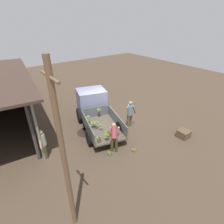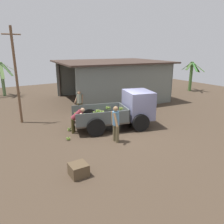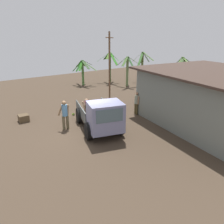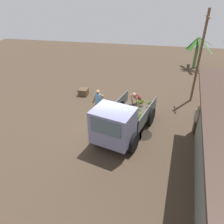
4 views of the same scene
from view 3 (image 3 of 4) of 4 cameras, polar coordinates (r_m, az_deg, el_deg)
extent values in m
plane|color=#443528|center=(12.71, -5.74, -4.92)|extent=(36.00, 36.00, 0.00)
cylinder|color=black|center=(13.38, -0.20, -3.48)|extent=(1.03, 1.03, 0.01)
cylinder|color=black|center=(12.78, -3.07, -4.68)|extent=(1.83, 1.83, 0.01)
cube|color=#483E35|center=(13.56, -4.55, -0.90)|extent=(3.19, 2.47, 0.08)
cube|color=#505757|center=(13.66, -1.12, 0.97)|extent=(2.72, 0.83, 0.66)
cube|color=#505757|center=(13.26, -8.16, 0.16)|extent=(2.72, 0.83, 0.66)
cube|color=#505757|center=(12.19, -2.91, -1.48)|extent=(0.53, 1.71, 0.66)
cube|color=gray|center=(11.31, -1.74, -1.26)|extent=(1.80, 2.04, 1.53)
cube|color=#4C606B|center=(10.58, -0.61, -1.01)|extent=(0.41, 1.34, 0.67)
cylinder|color=black|center=(12.07, 2.15, -3.79)|extent=(0.96, 0.47, 0.94)
cylinder|color=black|center=(11.58, -6.34, -4.97)|extent=(0.96, 0.47, 0.94)
cylinder|color=black|center=(14.20, -1.42, -0.04)|extent=(0.96, 0.47, 0.94)
cylinder|color=black|center=(13.78, -8.67, -0.90)|extent=(0.96, 0.47, 0.94)
sphere|color=brown|center=(13.36, -2.34, 0.45)|extent=(0.09, 0.09, 0.09)
cylinder|color=olive|center=(13.32, -2.35, 0.00)|extent=(0.16, 0.20, 0.20)
cylinder|color=#7CA73D|center=(13.33, -2.14, 0.03)|extent=(0.08, 0.20, 0.20)
cylinder|color=#8CB135|center=(13.38, -2.01, 0.13)|extent=(0.20, 0.16, 0.19)
cylinder|color=#5B8328|center=(13.43, -2.05, 0.26)|extent=(0.23, 0.07, 0.17)
cylinder|color=olive|center=(13.46, -2.29, 0.40)|extent=(0.19, 0.21, 0.13)
cylinder|color=olive|center=(13.44, -2.60, 0.28)|extent=(0.09, 0.23, 0.16)
cylinder|color=#79A845|center=(13.40, -2.62, 0.09)|extent=(0.18, 0.16, 0.21)
cylinder|color=#527822|center=(13.33, -2.58, 0.06)|extent=(0.22, 0.10, 0.18)
sphere|color=brown|center=(14.27, -5.44, 1.98)|extent=(0.08, 0.08, 0.08)
cylinder|color=olive|center=(14.29, -5.08, 1.79)|extent=(0.21, 0.14, 0.13)
cylinder|color=olive|center=(14.33, -5.23, 1.71)|extent=(0.18, 0.07, 0.19)
cylinder|color=#75AE34|center=(14.36, -5.39, 1.73)|extent=(0.14, 0.16, 0.19)
cylinder|color=olive|center=(14.34, -5.66, 1.78)|extent=(0.10, 0.20, 0.16)
cylinder|color=#587724|center=(14.30, -5.76, 1.76)|extent=(0.19, 0.16, 0.14)
cylinder|color=olive|center=(14.24, -5.62, 1.62)|extent=(0.19, 0.10, 0.17)
cylinder|color=olive|center=(14.23, -5.47, 1.59)|extent=(0.15, 0.17, 0.18)
cylinder|color=#61871B|center=(14.26, -5.25, 1.60)|extent=(0.09, 0.17, 0.20)
sphere|color=brown|center=(12.98, -1.11, 0.71)|extent=(0.08, 0.08, 0.08)
cylinder|color=#5B8028|center=(13.08, -1.10, 0.62)|extent=(0.17, 0.21, 0.14)
cylinder|color=#57792A|center=(13.02, -1.38, 0.35)|extent=(0.17, 0.16, 0.21)
cylinder|color=olive|center=(12.92, -1.27, 0.34)|extent=(0.21, 0.16, 0.16)
cylinder|color=olive|center=(12.92, -0.85, 0.40)|extent=(0.07, 0.23, 0.13)
cylinder|color=olive|center=(13.04, -0.81, 0.45)|extent=(0.21, 0.07, 0.18)
sphere|color=brown|center=(13.50, -3.18, 1.23)|extent=(0.09, 0.09, 0.09)
cylinder|color=olive|center=(13.59, -3.15, 1.09)|extent=(0.16, 0.19, 0.15)
cylinder|color=#588420|center=(13.56, -3.47, 1.03)|extent=(0.12, 0.20, 0.15)
cylinder|color=#80AE3E|center=(13.49, -3.44, 0.87)|extent=(0.19, 0.06, 0.18)
cylinder|color=#75A23F|center=(13.45, -3.15, 0.83)|extent=(0.13, 0.19, 0.16)
cylinder|color=olive|center=(13.49, -2.88, 0.90)|extent=(0.14, 0.18, 0.16)
cylinder|color=olive|center=(13.55, -2.89, 1.00)|extent=(0.20, 0.06, 0.16)
sphere|color=#47402E|center=(12.26, -3.90, 0.08)|extent=(0.08, 0.08, 0.08)
cylinder|color=#5A871D|center=(12.33, -3.90, -0.07)|extent=(0.12, 0.16, 0.14)
cylinder|color=olive|center=(12.31, -4.03, -0.20)|extent=(0.07, 0.14, 0.17)
cylinder|color=#80AE41|center=(12.28, -4.21, -0.12)|extent=(0.16, 0.14, 0.12)
cylinder|color=olive|center=(12.23, -4.09, -0.26)|extent=(0.17, 0.09, 0.14)
cylinder|color=olive|center=(12.22, -3.94, -0.29)|extent=(0.14, 0.15, 0.15)
cylinder|color=olive|center=(12.22, -3.71, -0.20)|extent=(0.05, 0.18, 0.11)
cylinder|color=#7DA738|center=(12.28, -3.67, -0.23)|extent=(0.15, 0.11, 0.16)
cylinder|color=olive|center=(12.31, -3.65, -0.12)|extent=(0.16, 0.05, 0.14)
sphere|color=brown|center=(13.68, -4.17, 1.27)|extent=(0.08, 0.08, 0.08)
cylinder|color=#537E1E|center=(13.67, -4.12, 0.95)|extent=(0.07, 0.13, 0.15)
cylinder|color=olive|center=(13.68, -3.95, 1.04)|extent=(0.12, 0.14, 0.12)
cylinder|color=#7DA243|center=(13.72, -3.93, 1.14)|extent=(0.16, 0.06, 0.10)
cylinder|color=olive|center=(13.75, -4.10, 1.10)|extent=(0.13, 0.12, 0.14)
cylinder|color=olive|center=(13.75, -4.22, 1.18)|extent=(0.09, 0.16, 0.10)
cylinder|color=#80A946|center=(13.72, -4.33, 1.04)|extent=(0.10, 0.13, 0.14)
cylinder|color=olive|center=(13.69, -4.36, 1.00)|extent=(0.14, 0.07, 0.14)
cylinder|color=olive|center=(13.65, -4.28, 1.02)|extent=(0.15, 0.11, 0.11)
sphere|color=brown|center=(14.40, -6.72, 2.63)|extent=(0.07, 0.07, 0.07)
cylinder|color=olive|center=(14.45, -6.54, 2.51)|extent=(0.15, 0.07, 0.11)
cylinder|color=olive|center=(14.46, -6.68, 2.50)|extent=(0.12, 0.14, 0.12)
cylinder|color=#53731C|center=(14.44, -6.82, 2.43)|extent=(0.08, 0.13, 0.14)
cylinder|color=olive|center=(14.40, -6.94, 2.47)|extent=(0.15, 0.09, 0.10)
cylinder|color=#7AA42E|center=(14.36, -6.85, 2.44)|extent=(0.15, 0.10, 0.09)
cylinder|color=#6FA427|center=(14.39, -6.64, 2.36)|extent=(0.05, 0.12, 0.14)
cylinder|color=#80A348|center=(14.39, -6.50, 2.46)|extent=(0.13, 0.14, 0.10)
sphere|color=#47402E|center=(14.66, -3.58, 2.29)|extent=(0.07, 0.07, 0.07)
cylinder|color=#5A771B|center=(14.76, -3.60, 2.18)|extent=(0.12, 0.20, 0.13)
cylinder|color=#557A2B|center=(14.72, -3.81, 2.10)|extent=(0.10, 0.19, 0.15)
cylinder|color=olive|center=(14.66, -3.86, 2.02)|extent=(0.19, 0.10, 0.15)
cylinder|color=olive|center=(14.62, -3.77, 1.98)|extent=(0.20, 0.09, 0.15)
cylinder|color=#81AD37|center=(14.63, -3.53, 1.90)|extent=(0.09, 0.16, 0.19)
cylinder|color=#53732E|center=(14.63, -3.37, 1.96)|extent=(0.08, 0.19, 0.17)
cylinder|color=#79AB3E|center=(14.70, -3.30, 2.04)|extent=(0.18, 0.10, 0.17)
cylinder|color=olive|center=(14.73, -3.36, 2.11)|extent=(0.19, 0.08, 0.15)
sphere|color=brown|center=(14.53, -5.10, 2.19)|extent=(0.08, 0.08, 0.08)
cylinder|color=#5C872D|center=(14.60, -4.93, 2.00)|extent=(0.18, 0.10, 0.16)
cylinder|color=#5A7521|center=(14.61, -5.08, 1.96)|extent=(0.12, 0.15, 0.18)
cylinder|color=#75A537|center=(14.59, -5.29, 1.99)|extent=(0.10, 0.18, 0.16)
cylinder|color=#517C1C|center=(14.55, -5.39, 1.98)|extent=(0.18, 0.13, 0.14)
cylinder|color=olive|center=(14.50, -5.31, 1.92)|extent=(0.19, 0.09, 0.13)
cylinder|color=olive|center=(14.49, -5.09, 1.85)|extent=(0.12, 0.17, 0.16)
cylinder|color=#6D9E23|center=(14.50, -4.87, 1.93)|extent=(0.10, 0.19, 0.14)
cylinder|color=#7CAE44|center=(14.56, -4.84, 1.95)|extent=(0.18, 0.11, 0.16)
sphere|color=brown|center=(13.27, -2.35, 0.00)|extent=(0.07, 0.07, 0.07)
cylinder|color=#517D19|center=(13.33, -2.15, -0.16)|extent=(0.16, 0.06, 0.13)
cylinder|color=olive|center=(13.34, -2.42, -0.19)|extent=(0.07, 0.15, 0.15)
cylinder|color=#517424|center=(13.29, -2.57, -0.27)|extent=(0.14, 0.11, 0.15)
cylinder|color=olive|center=(13.22, -2.38, -0.27)|extent=(0.14, 0.16, 0.10)
cylinder|color=#54811A|center=(13.27, -2.14, -0.29)|extent=(0.11, 0.15, 0.14)
cube|color=slate|center=(12.14, 17.03, 0.96)|extent=(7.86, 1.11, 3.11)
cube|color=#3C2B23|center=(14.10, 26.88, 9.07)|extent=(9.55, 8.16, 0.12)
cylinder|color=#3F3833|center=(18.90, 22.23, 7.01)|extent=(0.16, 0.16, 3.11)
cylinder|color=#3F3833|center=(15.00, 7.57, 5.25)|extent=(0.16, 0.16, 3.11)
cylinder|color=brown|center=(17.61, -0.66, 11.47)|extent=(0.14, 0.14, 5.43)
cylinder|color=brown|center=(17.42, -0.69, 18.87)|extent=(0.97, 0.07, 0.07)
cylinder|color=#4F602E|center=(25.52, 7.87, 11.52)|extent=(0.25, 0.25, 3.27)
cube|color=#405E2D|center=(24.88, 9.39, 14.19)|extent=(1.55, 0.40, 0.84)
cube|color=#2E5620|center=(25.56, 8.84, 14.05)|extent=(0.44, 0.86, 1.11)
cube|color=#2D552F|center=(25.96, 7.68, 13.86)|extent=(1.16, 0.81, 1.42)
cube|color=#315916|center=(25.42, 6.74, 14.19)|extent=(0.94, 0.89, 1.05)
cube|color=#407234|center=(24.83, 7.49, 13.64)|extent=(0.79, 1.21, 1.37)
cylinder|color=#667F4C|center=(23.14, 4.02, 10.44)|extent=(0.26, 0.26, 3.00)
cube|color=#32572E|center=(22.51, 4.92, 12.78)|extent=(1.19, 0.33, 1.06)
cube|color=olive|center=(23.18, 5.90, 13.07)|extent=(0.89, 1.48, 0.97)
cube|color=#5B8B48|center=(23.55, 4.15, 13.59)|extent=(1.06, 0.98, 0.69)
cube|color=#507938|center=(23.19, 2.63, 13.11)|extent=(1.16, 0.83, 1.01)
cube|color=#3C5C29|center=(22.41, 3.45, 13.09)|extent=(0.79, 1.22, 0.83)
cylinder|color=#638654|center=(23.77, 17.64, 9.82)|extent=(0.28, 0.28, 3.00)
cube|color=#5C823B|center=(23.22, 18.90, 12.39)|extent=(1.13, 0.36, 0.78)
cube|color=#3B7220|center=(23.91, 19.70, 12.19)|extent=(1.07, 1.48, 1.03)
cube|color=#34561A|center=(24.16, 18.69, 12.22)|extent=(0.41, 1.29, 1.16)
cube|color=#537D24|center=(24.21, 17.33, 12.46)|extent=(1.24, 0.87, 1.08)
cube|color=#416026|center=(23.86, 16.37, 12.09)|extent=(1.33, 0.68, 1.38)
cube|color=#607F43|center=(23.22, 16.93, 11.86)|extent=(0.35, 1.16, 1.36)
cube|color=#426233|center=(22.96, 17.73, 11.95)|extent=(0.94, 1.28, 1.16)
cylinder|color=#466E36|center=(24.97, -0.56, 11.50)|extent=(0.24, 0.24, 3.26)
cube|color=#338022|center=(24.33, 0.37, 13.79)|extent=(1.30, 0.34, 1.26)
cube|color=#3E8937|center=(24.82, 0.60, 14.32)|extent=(0.77, 0.96, 0.91)
cube|color=#19621B|center=(25.36, -0.10, 14.76)|extent=(0.89, 1.11, 0.63)
cube|color=#264E27|center=(25.21, -1.32, 14.44)|extent=(1.05, 0.36, 0.88)
cube|color=#3E8039|center=(24.88, -2.27, 14.17)|extent=(1.05, 1.25, 1.04)
cube|color=#40661F|center=(24.26, -0.94, 14.52)|extent=(0.94, 1.06, 0.63)
cylinder|color=#4C7A39|center=(23.75, -7.64, 10.04)|extent=(0.25, 0.25, 2.57)
cube|color=#334D28|center=(23.09, -6.93, 12.20)|extent=(1.25, 0.35, 0.77)
cube|color=#476534|center=(23.39, -5.93, 11.97)|extent=(1.29, 1.23, 1.07)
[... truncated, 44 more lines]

